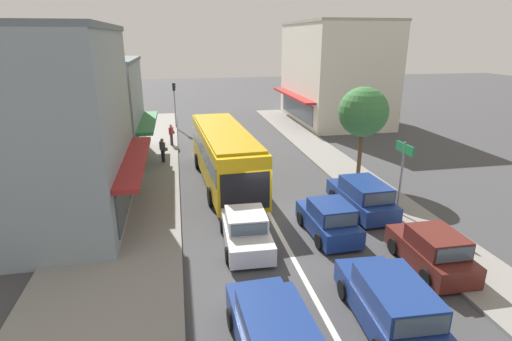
{
  "coord_description": "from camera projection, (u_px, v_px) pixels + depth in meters",
  "views": [
    {
      "loc": [
        -4.02,
        -16.93,
        8.08
      ],
      "look_at": [
        -0.03,
        3.33,
        1.2
      ],
      "focal_mm": 28.0,
      "sensor_mm": 36.0,
      "label": 1
    }
  ],
  "objects": [
    {
      "name": "shopfront_mid_block",
      "position": [
        81.0,
        114.0,
        25.8
      ],
      "size": [
        8.39,
        8.01,
        6.85
      ],
      "color": "#84939E",
      "rests_on": "ground"
    },
    {
      "name": "sidewalk_left",
      "position": [
        134.0,
        182.0,
        23.36
      ],
      "size": [
        5.2,
        44.0,
        0.14
      ],
      "primitive_type": "cube",
      "color": "gray",
      "rests_on": "ground"
    },
    {
      "name": "hatchback_queue_far_back",
      "position": [
        329.0,
        220.0,
        17.0
      ],
      "size": [
        1.92,
        3.76,
        1.54
      ],
      "color": "navy",
      "rests_on": "ground"
    },
    {
      "name": "wagon_adjacent_lane_trail",
      "position": [
        274.0,
        336.0,
        10.32
      ],
      "size": [
        2.07,
        4.57,
        1.58
      ],
      "color": "navy",
      "rests_on": "ground"
    },
    {
      "name": "parked_hatchback_kerb_front",
      "position": [
        432.0,
        251.0,
        14.54
      ],
      "size": [
        1.86,
        3.72,
        1.54
      ],
      "color": "#561E19",
      "rests_on": "ground"
    },
    {
      "name": "wagon_behind_bus_near",
      "position": [
        391.0,
        304.0,
        11.56
      ],
      "size": [
        2.1,
        4.58,
        1.58
      ],
      "color": "navy",
      "rests_on": "ground"
    },
    {
      "name": "kerb_right",
      "position": [
        343.0,
        169.0,
        25.75
      ],
      "size": [
        2.8,
        44.0,
        0.12
      ],
      "primitive_type": "cube",
      "color": "gray",
      "rests_on": "ground"
    },
    {
      "name": "parked_wagon_kerb_second",
      "position": [
        362.0,
        196.0,
        19.4
      ],
      "size": [
        2.04,
        4.55,
        1.58
      ],
      "color": "navy",
      "rests_on": "ground"
    },
    {
      "name": "pedestrian_with_handbag_near",
      "position": [
        171.0,
        133.0,
        30.88
      ],
      "size": [
        0.43,
        0.65,
        1.63
      ],
      "color": "#333338",
      "rests_on": "sidewalk_left"
    },
    {
      "name": "pedestrian_browsing_midblock",
      "position": [
        163.0,
        149.0,
        26.52
      ],
      "size": [
        0.53,
        0.57,
        1.63
      ],
      "color": "#232838",
      "rests_on": "sidewalk_left"
    },
    {
      "name": "sedan_queue_gap_filler",
      "position": [
        246.0,
        230.0,
        16.21
      ],
      "size": [
        2.0,
        4.25,
        1.47
      ],
      "color": "silver",
      "rests_on": "ground"
    },
    {
      "name": "traffic_light_downstreet",
      "position": [
        174.0,
        98.0,
        36.57
      ],
      "size": [
        0.33,
        0.24,
        4.2
      ],
      "color": "gray",
      "rests_on": "ground"
    },
    {
      "name": "ground_plane",
      "position": [
        270.0,
        216.0,
        19.05
      ],
      "size": [
        140.0,
        140.0,
        0.0
      ],
      "primitive_type": "plane",
      "color": "#3F3F42"
    },
    {
      "name": "city_bus",
      "position": [
        224.0,
        153.0,
        22.67
      ],
      "size": [
        3.13,
        10.97,
        3.23
      ],
      "color": "yellow",
      "rests_on": "ground"
    },
    {
      "name": "directional_road_sign",
      "position": [
        403.0,
        161.0,
        18.34
      ],
      "size": [
        0.1,
        1.4,
        3.6
      ],
      "color": "gray",
      "rests_on": "ground"
    },
    {
      "name": "shopfront_corner_near",
      "position": [
        34.0,
        130.0,
        17.22
      ],
      "size": [
        8.25,
        9.05,
        8.64
      ],
      "color": "#84939E",
      "rests_on": "ground"
    },
    {
      "name": "lane_centre_line",
      "position": [
        254.0,
        187.0,
        22.77
      ],
      "size": [
        0.2,
        28.0,
        0.01
      ],
      "primitive_type": "cube",
      "color": "silver",
      "rests_on": "ground"
    },
    {
      "name": "street_tree_right",
      "position": [
        363.0,
        112.0,
        22.54
      ],
      "size": [
        2.82,
        2.82,
        5.52
      ],
      "color": "brown",
      "rests_on": "ground"
    },
    {
      "name": "building_right_far",
      "position": [
        335.0,
        73.0,
        39.53
      ],
      "size": [
        8.74,
        12.6,
        9.63
      ],
      "color": "silver",
      "rests_on": "ground"
    }
  ]
}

